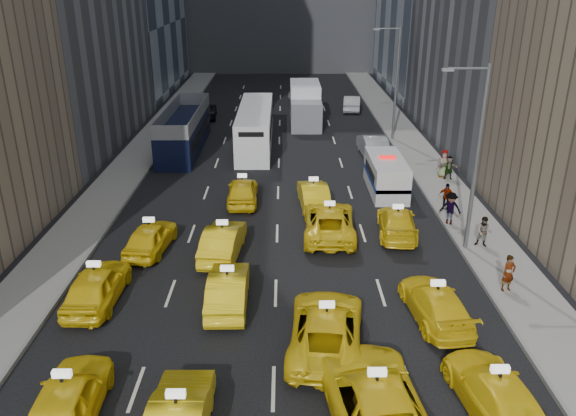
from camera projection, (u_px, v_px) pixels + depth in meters
The scene contains 34 objects.
sidewalk_west at pixel (130, 167), 39.55m from camera, with size 3.00×90.00×0.15m, color gray.
sidewalk_east at pixel (427, 166), 39.70m from camera, with size 3.00×90.00×0.15m, color gray.
curb_west at pixel (151, 166), 39.55m from camera, with size 0.15×90.00×0.18m, color slate.
curb_east at pixel (406, 166), 39.68m from camera, with size 0.15×90.00×0.18m, color slate.
streetlight_near at pixel (475, 154), 25.83m from camera, with size 2.15×0.22×9.00m.
streetlight_far at pixel (395, 80), 44.30m from camera, with size 2.15×0.22×9.00m.
taxi_4 at pixel (67, 401), 16.71m from camera, with size 1.87×4.64×1.58m, color yellow.
taxi_6 at pixel (375, 401), 16.67m from camera, with size 2.77×6.00×1.67m, color yellow.
taxi_7 at pixel (496, 393), 17.15m from camera, with size 1.96×4.82×1.40m, color yellow.
taxi_8 at pixel (97, 285), 22.99m from camera, with size 1.84×4.57×1.56m, color yellow.
taxi_9 at pixel (228, 289), 22.82m from camera, with size 1.55×4.45×1.47m, color yellow.
taxi_10 at pixel (326, 328), 20.20m from camera, with size 2.58×5.60×1.56m, color yellow.
taxi_11 at pixel (436, 303), 21.92m from camera, with size 1.92×4.72×1.37m, color yellow.
taxi_12 at pixel (150, 237), 27.38m from camera, with size 1.69×4.20×1.43m, color yellow.
taxi_13 at pixel (223, 241), 26.90m from camera, with size 1.61×4.60×1.52m, color yellow.
taxi_14 at pixel (329, 221), 29.02m from camera, with size 2.57×5.58×1.55m, color yellow.
taxi_15 at pixel (397, 222), 29.12m from camera, with size 1.89×4.64×1.35m, color yellow.
taxi_16 at pixel (243, 191), 33.18m from camera, with size 1.76×4.37×1.49m, color yellow.
taxi_17 at pixel (313, 194), 32.73m from camera, with size 1.54×4.43×1.46m, color yellow.
nypd_van at pixel (386, 175), 34.89m from camera, with size 2.78×5.59×2.30m.
double_decker at pixel (184, 129), 43.13m from camera, with size 3.61×11.43×3.27m.
city_bus at pixel (255, 127), 44.05m from camera, with size 2.99×12.02×3.08m.
box_truck at pixel (305, 105), 50.78m from camera, with size 2.94×7.81×3.53m.
misc_car_0 at pixel (373, 145), 41.92m from camera, with size 1.72×4.94×1.63m, color #94979B.
misc_car_1 at pixel (204, 110), 53.37m from camera, with size 2.27×4.92×1.37m, color black.
misc_car_2 at pixel (301, 96), 59.58m from camera, with size 2.15×5.28×1.53m, color gray.
misc_car_3 at pixel (263, 101), 57.24m from camera, with size 1.66×4.12×1.40m, color black.
misc_car_4 at pixel (352, 103), 56.09m from camera, with size 1.60×4.57×1.51m, color #A0A4A7.
pedestrian_0 at pixel (509, 273), 23.55m from camera, with size 0.60×0.39×1.63m, color gray.
pedestrian_1 at pixel (484, 232), 27.46m from camera, with size 0.75×0.41×1.55m, color gray.
pedestrian_2 at pixel (451, 208), 29.92m from camera, with size 1.16×0.48×1.80m, color gray.
pedestrian_3 at pixel (446, 196), 31.96m from camera, with size 0.89×0.40×1.52m, color gray.
pedestrian_4 at pixel (444, 163), 37.01m from camera, with size 0.90×0.49×1.83m, color gray.
pedestrian_5 at pixel (449, 168), 36.69m from camera, with size 1.43×0.41×1.54m, color gray.
Camera 1 is at (0.37, -12.74, 12.51)m, focal length 35.00 mm.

